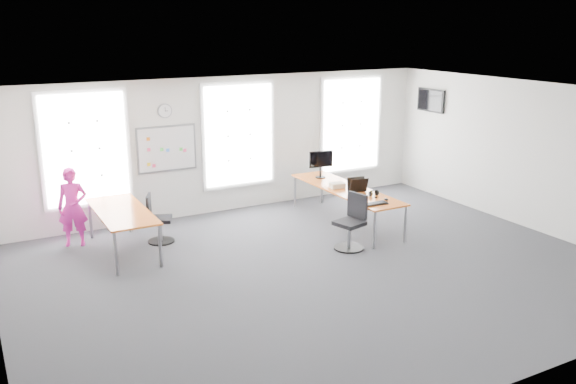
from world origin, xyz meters
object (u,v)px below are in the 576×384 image
desk_right (346,190)px  person (73,207)px  chair_right (351,225)px  monitor (321,162)px  keyboard (376,204)px  chair_left (157,221)px  desk_left (122,214)px  headphones (373,193)px

desk_right → person: person is taller
chair_right → monitor: size_ratio=1.73×
keyboard → monitor: monitor is taller
desk_right → monitor: 1.09m
chair_left → chair_right: bearing=-100.9°
desk_left → person: (-0.73, 0.80, 0.02)m
headphones → chair_right: bearing=-149.0°
keyboard → monitor: 2.29m
desk_left → headphones: size_ratio=11.29×
desk_right → chair_left: 3.91m
chair_right → desk_left: bearing=-131.0°
monitor → keyboard: bearing=-84.9°
chair_left → person: (-1.43, 0.60, 0.34)m
person → monitor: 5.28m
monitor → desk_right: bearing=-81.2°
person → keyboard: bearing=-9.0°
desk_right → keyboard: size_ratio=6.72×
desk_right → keyboard: (-0.15, -1.25, 0.06)m
chair_left → person: person is taller
person → headphones: size_ratio=7.72×
keyboard → desk_right: bearing=89.3°
chair_right → monitor: (0.72, 2.29, 0.68)m
desk_right → chair_left: size_ratio=3.31×
desk_left → headphones: bearing=-15.7°
desk_left → monitor: size_ratio=3.63×
monitor → chair_left: bearing=-167.6°
desk_right → monitor: size_ratio=5.22×
desk_left → chair_right: 4.25m
chair_left → headphones: bearing=-88.2°
chair_left → monitor: (3.82, 0.23, 0.72)m
desk_left → monitor: (4.53, 0.43, 0.40)m
keyboard → chair_left: bearing=157.2°
chair_left → desk_right: bearing=-78.9°
desk_right → person: bearing=165.3°
monitor → person: bearing=-175.0°
chair_left → keyboard: size_ratio=2.03×
chair_left → monitor: monitor is taller
chair_left → monitor: bearing=-64.0°
chair_right → headphones: 1.10m
headphones → desk_right: bearing=102.6°
keyboard → monitor: (0.15, 2.26, 0.35)m
desk_left → monitor: bearing=5.4°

